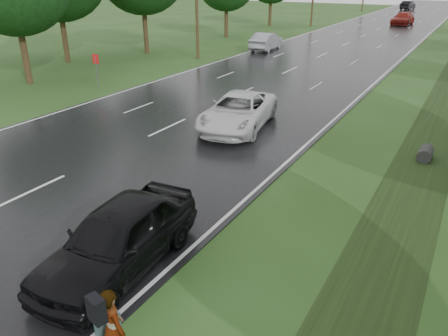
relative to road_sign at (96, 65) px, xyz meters
name	(u,v)px	position (x,y,z in m)	size (l,w,h in m)	color
ground	(30,193)	(8.50, -12.00, -1.64)	(220.00, 220.00, 0.00)	#274217
road	(357,39)	(8.50, 33.00, -1.62)	(14.00, 180.00, 0.04)	black
edge_stripe_east	(419,43)	(15.25, 33.00, -1.60)	(0.12, 180.00, 0.01)	silver
edge_stripe_west	(303,35)	(1.75, 33.00, -1.60)	(0.12, 180.00, 0.01)	silver
center_line	(357,39)	(8.50, 33.00, -1.60)	(0.12, 180.00, 0.01)	silver
drainage_ditch	(444,107)	(20.00, 6.71, -1.61)	(2.20, 120.00, 0.56)	black
road_sign	(96,65)	(0.00, 0.00, 0.00)	(0.50, 0.06, 2.30)	slate
pedestrian	(112,327)	(16.13, -16.01, -0.72)	(0.86, 0.86, 1.79)	#A5998C
white_pickup	(238,111)	(11.50, -2.28, -0.79)	(2.70, 5.86, 1.63)	silver
dark_sedan	(118,238)	(14.14, -13.63, -0.73)	(2.06, 5.13, 1.75)	black
silver_sedan	(266,41)	(2.70, 20.15, -0.77)	(1.76, 5.06, 1.67)	#909298
far_car_red	(403,19)	(10.42, 51.39, -0.75)	(2.40, 5.89, 1.71)	maroon
far_car_dark	(408,5)	(6.29, 83.11, -0.74)	(1.82, 5.23, 1.72)	black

